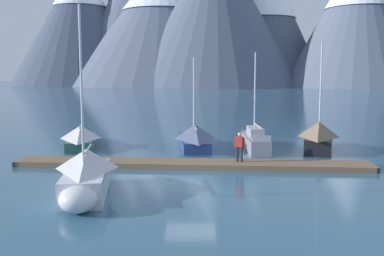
{
  "coord_description": "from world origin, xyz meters",
  "views": [
    {
      "loc": [
        0.3,
        -21.82,
        5.29
      ],
      "look_at": [
        0.0,
        6.0,
        2.0
      ],
      "focal_mm": 42.44,
      "sensor_mm": 36.0,
      "label": 1
    }
  ],
  "objects_px": {
    "sailboat_mid_dock_starboard": "(254,140)",
    "sailboat_nearest_berth": "(81,136)",
    "person_on_dock": "(240,145)",
    "sailboat_mid_dock_port": "(195,137)",
    "sailboat_second_berth": "(86,174)",
    "sailboat_far_berth": "(319,137)"
  },
  "relations": [
    {
      "from": "sailboat_nearest_berth",
      "to": "sailboat_mid_dock_port",
      "type": "height_order",
      "value": "sailboat_mid_dock_port"
    },
    {
      "from": "sailboat_far_berth",
      "to": "person_on_dock",
      "type": "bearing_deg",
      "value": -136.57
    },
    {
      "from": "sailboat_nearest_berth",
      "to": "sailboat_far_berth",
      "type": "distance_m",
      "value": 17.1
    },
    {
      "from": "sailboat_mid_dock_starboard",
      "to": "sailboat_mid_dock_port",
      "type": "bearing_deg",
      "value": 177.51
    },
    {
      "from": "person_on_dock",
      "to": "sailboat_mid_dock_starboard",
      "type": "bearing_deg",
      "value": 75.68
    },
    {
      "from": "person_on_dock",
      "to": "sailboat_mid_dock_port",
      "type": "bearing_deg",
      "value": 111.64
    },
    {
      "from": "sailboat_nearest_berth",
      "to": "sailboat_mid_dock_starboard",
      "type": "relative_size",
      "value": 0.99
    },
    {
      "from": "sailboat_second_berth",
      "to": "person_on_dock",
      "type": "relative_size",
      "value": 4.81
    },
    {
      "from": "sailboat_mid_dock_port",
      "to": "sailboat_second_berth",
      "type": "bearing_deg",
      "value": -110.18
    },
    {
      "from": "sailboat_mid_dock_starboard",
      "to": "sailboat_second_berth",
      "type": "bearing_deg",
      "value": -125.38
    },
    {
      "from": "sailboat_second_berth",
      "to": "person_on_dock",
      "type": "xyz_separation_m",
      "value": [
        7.33,
        6.21,
        0.33
      ]
    },
    {
      "from": "sailboat_nearest_berth",
      "to": "sailboat_mid_dock_starboard",
      "type": "distance_m",
      "value": 12.62
    },
    {
      "from": "sailboat_nearest_berth",
      "to": "sailboat_mid_dock_starboard",
      "type": "bearing_deg",
      "value": -3.61
    },
    {
      "from": "sailboat_nearest_berth",
      "to": "sailboat_mid_dock_starboard",
      "type": "height_order",
      "value": "sailboat_mid_dock_starboard"
    },
    {
      "from": "sailboat_mid_dock_starboard",
      "to": "sailboat_nearest_berth",
      "type": "bearing_deg",
      "value": 176.39
    },
    {
      "from": "sailboat_mid_dock_starboard",
      "to": "person_on_dock",
      "type": "height_order",
      "value": "sailboat_mid_dock_starboard"
    },
    {
      "from": "sailboat_second_berth",
      "to": "sailboat_mid_dock_port",
      "type": "relative_size",
      "value": 1.15
    },
    {
      "from": "sailboat_mid_dock_starboard",
      "to": "person_on_dock",
      "type": "distance_m",
      "value": 6.66
    },
    {
      "from": "sailboat_mid_dock_port",
      "to": "sailboat_mid_dock_starboard",
      "type": "distance_m",
      "value": 4.27
    },
    {
      "from": "person_on_dock",
      "to": "sailboat_second_berth",
      "type": "bearing_deg",
      "value": -139.74
    },
    {
      "from": "sailboat_second_berth",
      "to": "sailboat_mid_dock_starboard",
      "type": "xyz_separation_m",
      "value": [
        8.97,
        12.63,
        -0.28
      ]
    },
    {
      "from": "sailboat_mid_dock_port",
      "to": "sailboat_mid_dock_starboard",
      "type": "relative_size",
      "value": 0.97
    }
  ]
}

